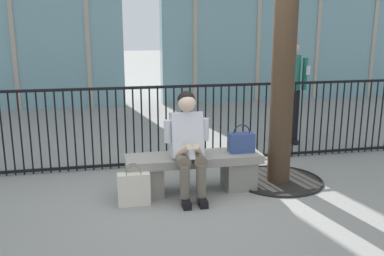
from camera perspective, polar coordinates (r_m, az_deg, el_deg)
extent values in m
plane|color=gray|center=(5.16, 0.23, -8.38)|extent=(60.00, 60.00, 0.00)
cube|color=gray|center=(5.03, 0.24, -4.14)|extent=(1.60, 0.44, 0.10)
cube|color=gray|center=(5.02, -6.07, -6.98)|extent=(0.36, 0.37, 0.35)
cube|color=gray|center=(5.24, 6.26, -6.07)|extent=(0.36, 0.37, 0.35)
cylinder|color=#6B6051|center=(4.80, -1.45, -4.12)|extent=(0.15, 0.40, 0.15)
cylinder|color=#6B6051|center=(4.70, -0.97, -7.70)|extent=(0.11, 0.11, 0.45)
cube|color=black|center=(4.71, -0.82, -10.05)|extent=(0.09, 0.22, 0.08)
cylinder|color=#6B6051|center=(4.84, 0.65, -3.99)|extent=(0.15, 0.40, 0.15)
cylinder|color=#6B6051|center=(4.73, 1.18, -7.53)|extent=(0.11, 0.11, 0.45)
cube|color=black|center=(4.75, 1.34, -9.87)|extent=(0.09, 0.22, 0.08)
cube|color=silver|center=(4.88, -0.73, -0.89)|extent=(0.36, 0.30, 0.55)
cylinder|color=silver|center=(4.84, -3.29, -0.45)|extent=(0.08, 0.08, 0.26)
cylinder|color=beige|center=(4.69, -1.16, -3.01)|extent=(0.16, 0.28, 0.20)
cylinder|color=silver|center=(4.92, 1.78, -0.19)|extent=(0.08, 0.08, 0.26)
cylinder|color=beige|center=(4.73, 0.75, -2.89)|extent=(0.16, 0.28, 0.20)
cube|color=silver|center=(4.66, -0.05, -3.39)|extent=(0.07, 0.10, 0.13)
sphere|color=beige|center=(4.79, -0.70, 3.35)|extent=(0.20, 0.20, 0.20)
sphere|color=black|center=(4.81, -0.77, 3.76)|extent=(0.20, 0.20, 0.20)
cube|color=#33477F|center=(5.12, 6.62, -1.96)|extent=(0.30, 0.15, 0.23)
torus|color=#1E2A4C|center=(5.09, 6.66, -0.65)|extent=(0.21, 0.02, 0.21)
cube|color=beige|center=(4.76, -7.79, -8.11)|extent=(0.35, 0.14, 0.36)
torus|color=slate|center=(4.64, -7.82, -6.02)|extent=(0.17, 0.01, 0.17)
torus|color=slate|center=(4.74, -7.91, -5.63)|extent=(0.17, 0.01, 0.17)
cylinder|color=black|center=(7.22, 12.16, 1.42)|extent=(0.13, 0.13, 0.90)
cube|color=black|center=(7.28, 12.12, -1.88)|extent=(0.09, 0.22, 0.06)
cylinder|color=black|center=(7.30, 13.59, 1.48)|extent=(0.13, 0.13, 0.90)
cube|color=black|center=(7.36, 13.54, -1.79)|extent=(0.09, 0.22, 0.06)
cube|color=#1E7259|center=(7.14, 13.18, 7.18)|extent=(0.40, 0.44, 0.56)
cylinder|color=#1E7259|center=(7.05, 11.43, 7.02)|extent=(0.08, 0.08, 0.52)
cylinder|color=#1E7259|center=(7.25, 14.87, 7.01)|extent=(0.08, 0.08, 0.52)
sphere|color=#DBAD89|center=(7.11, 13.36, 10.38)|extent=(0.20, 0.20, 0.20)
sphere|color=olive|center=(7.13, 13.30, 10.63)|extent=(0.20, 0.20, 0.20)
cube|color=silver|center=(7.16, 15.30, 7.47)|extent=(0.07, 0.01, 0.14)
cylinder|color=black|center=(6.00, -24.07, -0.74)|extent=(0.02, 0.02, 1.14)
cylinder|color=black|center=(5.98, -23.02, -0.69)|extent=(0.02, 0.02, 1.14)
cylinder|color=black|center=(5.96, -21.96, -0.63)|extent=(0.02, 0.02, 1.14)
cylinder|color=black|center=(5.94, -20.89, -0.58)|extent=(0.02, 0.02, 1.14)
cylinder|color=black|center=(5.92, -19.82, -0.53)|extent=(0.02, 0.02, 1.14)
cylinder|color=black|center=(5.91, -18.74, -0.48)|extent=(0.02, 0.02, 1.14)
cylinder|color=black|center=(5.90, -17.66, -0.43)|extent=(0.02, 0.02, 1.14)
cylinder|color=black|center=(5.89, -16.57, -0.38)|extent=(0.02, 0.02, 1.14)
cylinder|color=black|center=(5.88, -15.48, -0.32)|extent=(0.02, 0.02, 1.14)
cylinder|color=black|center=(5.87, -14.39, -0.27)|extent=(0.02, 0.02, 1.14)
cylinder|color=black|center=(5.87, -13.29, -0.22)|extent=(0.02, 0.02, 1.14)
cylinder|color=black|center=(5.87, -12.19, -0.16)|extent=(0.02, 0.02, 1.14)
cylinder|color=black|center=(5.87, -11.10, -0.11)|extent=(0.02, 0.02, 1.14)
cylinder|color=black|center=(5.87, -10.00, -0.05)|extent=(0.02, 0.02, 1.14)
cylinder|color=black|center=(5.87, -8.90, 0.00)|extent=(0.02, 0.02, 1.14)
cylinder|color=black|center=(5.88, -7.81, 0.05)|extent=(0.02, 0.02, 1.14)
cylinder|color=black|center=(5.89, -6.72, 0.11)|extent=(0.02, 0.02, 1.14)
cylinder|color=black|center=(5.90, -5.63, 0.16)|extent=(0.02, 0.02, 1.14)
cylinder|color=black|center=(5.91, -4.55, 0.21)|extent=(0.02, 0.02, 1.14)
cylinder|color=black|center=(5.93, -3.47, 0.27)|extent=(0.02, 0.02, 1.14)
cylinder|color=black|center=(5.94, -2.40, 0.32)|extent=(0.02, 0.02, 1.14)
cylinder|color=black|center=(5.96, -1.34, 0.37)|extent=(0.02, 0.02, 1.14)
cylinder|color=black|center=(5.99, -0.28, 0.42)|extent=(0.02, 0.02, 1.14)
cylinder|color=black|center=(6.01, 0.77, 0.47)|extent=(0.02, 0.02, 1.14)
cylinder|color=black|center=(6.03, 1.81, 0.52)|extent=(0.02, 0.02, 1.14)
cylinder|color=black|center=(6.06, 2.85, 0.57)|extent=(0.02, 0.02, 1.14)
cylinder|color=black|center=(6.09, 3.87, 0.62)|extent=(0.02, 0.02, 1.14)
cylinder|color=black|center=(6.12, 4.88, 0.67)|extent=(0.02, 0.02, 1.14)
cylinder|color=black|center=(6.15, 5.88, 0.72)|extent=(0.02, 0.02, 1.14)
cylinder|color=black|center=(6.19, 6.88, 0.76)|extent=(0.02, 0.02, 1.14)
cylinder|color=black|center=(6.23, 7.86, 0.81)|extent=(0.02, 0.02, 1.14)
cylinder|color=black|center=(6.27, 8.82, 0.85)|extent=(0.02, 0.02, 1.14)
cylinder|color=black|center=(6.31, 9.78, 0.90)|extent=(0.02, 0.02, 1.14)
cylinder|color=black|center=(6.35, 10.72, 0.94)|extent=(0.02, 0.02, 1.14)
cylinder|color=black|center=(6.39, 11.65, 0.99)|extent=(0.02, 0.02, 1.14)
cylinder|color=black|center=(6.44, 12.57, 1.03)|extent=(0.02, 0.02, 1.14)
cylinder|color=black|center=(6.48, 13.48, 1.07)|extent=(0.02, 0.02, 1.14)
cylinder|color=black|center=(6.53, 14.37, 1.11)|extent=(0.02, 0.02, 1.14)
cylinder|color=black|center=(6.58, 15.25, 1.15)|extent=(0.02, 0.02, 1.14)
cylinder|color=black|center=(6.64, 16.11, 1.19)|extent=(0.02, 0.02, 1.14)
cylinder|color=black|center=(6.69, 16.96, 1.22)|extent=(0.02, 0.02, 1.14)
cylinder|color=black|center=(6.74, 17.80, 1.26)|extent=(0.02, 0.02, 1.14)
cylinder|color=black|center=(6.80, 18.62, 1.30)|extent=(0.02, 0.02, 1.14)
cylinder|color=black|center=(6.86, 19.43, 1.33)|extent=(0.02, 0.02, 1.14)
cylinder|color=black|center=(6.92, 20.23, 1.37)|extent=(0.02, 0.02, 1.14)
cylinder|color=black|center=(6.98, 21.01, 1.40)|extent=(0.02, 0.02, 1.14)
cylinder|color=black|center=(7.04, 21.78, 1.43)|extent=(0.02, 0.02, 1.14)
cylinder|color=black|center=(7.10, 22.54, 1.46)|extent=(0.02, 0.02, 1.14)
cylinder|color=black|center=(7.17, 23.28, 1.50)|extent=(0.02, 0.02, 1.14)
cylinder|color=black|center=(7.23, 24.01, 1.53)|extent=(0.02, 0.02, 1.14)
cube|color=black|center=(6.09, -1.83, -4.41)|extent=(7.99, 0.04, 0.04)
cube|color=black|center=(5.85, -1.91, 5.58)|extent=(7.99, 0.04, 0.04)
cylinder|color=black|center=(5.57, 11.42, -6.90)|extent=(1.10, 1.10, 0.01)
torus|color=black|center=(5.57, 11.42, -6.85)|extent=(1.13, 1.13, 0.03)
cylinder|color=#423021|center=(5.24, 12.29, 10.75)|extent=(0.28, 0.28, 3.40)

